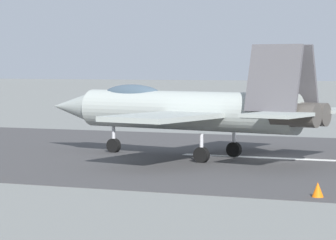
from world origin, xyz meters
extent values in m
plane|color=slate|center=(0.00, 0.00, 0.00)|extent=(400.00, 400.00, 0.00)
cube|color=#3F3E3F|center=(0.00, 0.00, 0.01)|extent=(240.00, 26.00, 0.02)
cube|color=white|center=(0.96, 0.00, 0.02)|extent=(8.00, 0.70, 0.00)
cylinder|color=#9FA6A1|center=(4.26, 1.36, 2.38)|extent=(12.20, 4.18, 1.96)
cone|color=#9FA6A1|center=(11.54, -0.03, 2.38)|extent=(3.04, 2.16, 1.66)
ellipsoid|color=#3F5160|center=(7.59, 0.72, 3.11)|extent=(3.74, 1.75, 1.10)
cylinder|color=#47423D|center=(-1.71, 3.06, 2.38)|extent=(2.37, 1.49, 1.10)
cylinder|color=#47423D|center=(-1.92, 1.98, 2.38)|extent=(2.37, 1.49, 1.10)
cube|color=#9FA6A1|center=(3.98, 5.26, 2.28)|extent=(4.39, 6.13, 0.24)
cube|color=#9FA6A1|center=(2.57, -2.16, 2.28)|extent=(4.39, 6.13, 0.24)
cube|color=#9FA6A1|center=(-1.36, 4.88, 2.48)|extent=(2.88, 3.20, 0.16)
cube|color=#9FA6A1|center=(-2.26, 0.16, 2.48)|extent=(2.88, 3.20, 0.16)
cube|color=#535155|center=(-0.73, 3.23, 4.08)|extent=(2.73, 1.42, 3.14)
cube|color=#535155|center=(-1.07, 1.46, 4.08)|extent=(2.73, 1.42, 3.14)
cylinder|color=silver|center=(8.81, 0.49, 0.70)|extent=(0.18, 0.18, 1.40)
cylinder|color=black|center=(8.81, 0.49, 0.38)|extent=(0.80, 0.44, 0.76)
cylinder|color=silver|center=(2.79, 3.27, 0.70)|extent=(0.18, 0.18, 1.40)
cylinder|color=black|center=(2.79, 3.27, 0.38)|extent=(0.80, 0.44, 0.76)
cylinder|color=silver|center=(2.19, 0.13, 0.70)|extent=(0.18, 0.18, 1.40)
cylinder|color=black|center=(2.19, 0.13, 0.38)|extent=(0.80, 0.44, 0.76)
cone|color=orange|center=(-4.81, 11.92, 0.28)|extent=(0.44, 0.44, 0.55)
camera|label=1|loc=(-11.71, 42.46, 4.73)|focal=93.95mm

